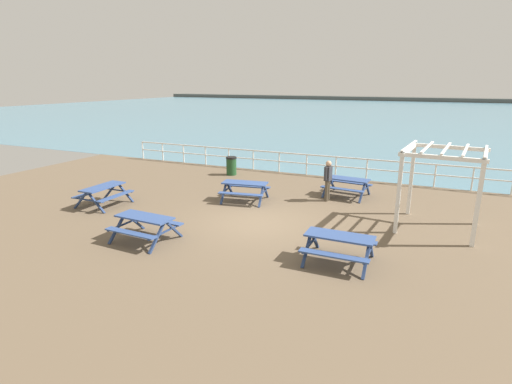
# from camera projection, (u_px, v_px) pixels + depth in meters

# --- Properties ---
(ground_plane) EXTENTS (30.00, 24.00, 0.20)m
(ground_plane) POSITION_uv_depth(u_px,v_px,m) (258.00, 225.00, 13.95)
(ground_plane) COLOR brown
(sea_band) EXTENTS (142.00, 90.00, 0.01)m
(sea_band) POSITION_uv_depth(u_px,v_px,m) (404.00, 114.00, 60.07)
(sea_band) COLOR teal
(sea_band) RESTS_ON ground
(distant_shoreline) EXTENTS (142.00, 6.00, 1.80)m
(distant_shoreline) POSITION_uv_depth(u_px,v_px,m) (421.00, 101.00, 97.69)
(distant_shoreline) COLOR #4C4C47
(distant_shoreline) RESTS_ON ground
(seaward_railing) EXTENTS (23.07, 0.07, 1.08)m
(seaward_railing) POSITION_uv_depth(u_px,v_px,m) (321.00, 162.00, 20.51)
(seaward_railing) COLOR white
(seaward_railing) RESTS_ON ground
(picnic_table_near_left) EXTENTS (1.86, 1.60, 0.80)m
(picnic_table_near_left) POSITION_uv_depth(u_px,v_px,m) (145.00, 222.00, 12.19)
(picnic_table_near_left) COLOR #334C84
(picnic_table_near_left) RESTS_ON ground
(picnic_table_near_right) EXTENTS (2.03, 1.80, 0.80)m
(picnic_table_near_right) POSITION_uv_depth(u_px,v_px,m) (245.00, 187.00, 16.25)
(picnic_table_near_right) COLOR #334C84
(picnic_table_near_right) RESTS_ON ground
(picnic_table_mid_centre) EXTENTS (1.81, 1.56, 0.80)m
(picnic_table_mid_centre) POSITION_uv_depth(u_px,v_px,m) (339.00, 242.00, 10.70)
(picnic_table_mid_centre) COLOR #334C84
(picnic_table_mid_centre) RESTS_ON ground
(picnic_table_far_left) EXTENTS (1.56, 1.82, 0.80)m
(picnic_table_far_left) POSITION_uv_depth(u_px,v_px,m) (103.00, 191.00, 15.67)
(picnic_table_far_left) COLOR #334C84
(picnic_table_far_left) RESTS_ON ground
(picnic_table_far_right) EXTENTS (1.94, 1.69, 0.80)m
(picnic_table_far_right) POSITION_uv_depth(u_px,v_px,m) (347.00, 183.00, 16.92)
(picnic_table_far_right) COLOR #334C84
(picnic_table_far_right) RESTS_ON ground
(visitor) EXTENTS (0.26, 0.53, 1.66)m
(visitor) POSITION_uv_depth(u_px,v_px,m) (328.00, 178.00, 16.17)
(visitor) COLOR #4C4233
(visitor) RESTS_ON ground
(lattice_pergola) EXTENTS (2.64, 2.76, 2.70)m
(lattice_pergola) POSITION_uv_depth(u_px,v_px,m) (443.00, 170.00, 12.81)
(lattice_pergola) COLOR white
(lattice_pergola) RESTS_ON ground
(litter_bin) EXTENTS (0.55, 0.55, 0.95)m
(litter_bin) POSITION_uv_depth(u_px,v_px,m) (231.00, 166.00, 20.83)
(litter_bin) COLOR #1E4723
(litter_bin) RESTS_ON ground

